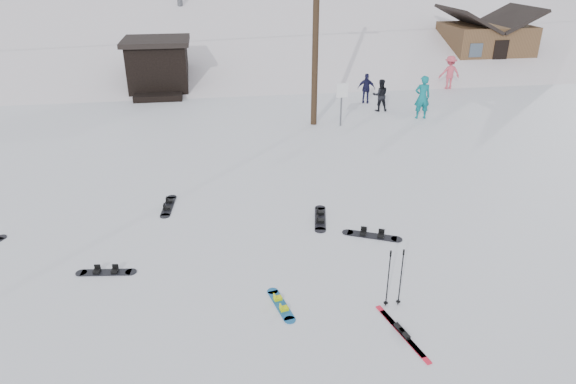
{
  "coord_description": "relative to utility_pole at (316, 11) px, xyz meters",
  "views": [
    {
      "loc": [
        -2.37,
        -7.12,
        6.85
      ],
      "look_at": [
        -0.61,
        4.33,
        1.4
      ],
      "focal_mm": 32.0,
      "sensor_mm": 36.0,
      "label": 1
    }
  ],
  "objects": [
    {
      "name": "ground",
      "position": [
        -2.0,
        -14.0,
        -4.68
      ],
      "size": [
        200.0,
        200.0,
        0.0
      ],
      "primitive_type": "plane",
      "color": "white",
      "rests_on": "ground"
    },
    {
      "name": "utility_pole",
      "position": [
        0.0,
        0.0,
        0.0
      ],
      "size": [
        2.0,
        0.26,
        9.0
      ],
      "color": "#3A2819",
      "rests_on": "ground"
    },
    {
      "name": "trail_sign",
      "position": [
        1.1,
        -0.42,
        -3.41
      ],
      "size": [
        0.5,
        0.09,
        1.85
      ],
      "color": "#595B60",
      "rests_on": "ground"
    },
    {
      "name": "board_scatter_b",
      "position": [
        -5.82,
        -7.2,
        -4.65
      ],
      "size": [
        0.41,
        1.52,
        0.11
      ],
      "rotation": [
        0.0,
        0.0,
        1.47
      ],
      "color": "black",
      "rests_on": "ground"
    },
    {
      "name": "cabin",
      "position": [
        13.0,
        10.0,
        -3.2
      ],
      "size": [
        5.39,
        4.4,
        3.77
      ],
      "color": "brown",
      "rests_on": "ground"
    },
    {
      "name": "board_scatter_d",
      "position": [
        -0.38,
        -9.79,
        -4.65
      ],
      "size": [
        1.47,
        0.85,
        0.11
      ],
      "rotation": [
        0.0,
        0.0,
        -0.44
      ],
      "color": "black",
      "rests_on": "ground"
    },
    {
      "name": "ridge_right",
      "position": [
        36.0,
        36.0,
        -15.68
      ],
      "size": [
        45.66,
        93.98,
        54.59
      ],
      "primitive_type": "cube",
      "rotation": [
        0.21,
        -0.05,
        -0.12
      ],
      "color": "white",
      "rests_on": "ground"
    },
    {
      "name": "ski_poles",
      "position": [
        -0.83,
        -12.67,
        -3.98
      ],
      "size": [
        0.37,
        0.1,
        1.36
      ],
      "color": "black",
      "rests_on": "ground"
    },
    {
      "name": "skier_pink",
      "position": [
        8.52,
        5.12,
        -3.8
      ],
      "size": [
        1.15,
        0.68,
        1.77
      ],
      "primitive_type": "imported",
      "rotation": [
        0.0,
        0.0,
        3.13
      ],
      "color": "#D54B5E",
      "rests_on": "ground"
    },
    {
      "name": "skier_dark",
      "position": [
        3.47,
        1.54,
        -3.93
      ],
      "size": [
        0.78,
        0.64,
        1.49
      ],
      "primitive_type": "imported",
      "rotation": [
        0.0,
        0.0,
        3.04
      ],
      "color": "black",
      "rests_on": "ground"
    },
    {
      "name": "lift_hut",
      "position": [
        -7.0,
        6.94,
        -3.32
      ],
      "size": [
        3.4,
        4.1,
        2.75
      ],
      "color": "black",
      "rests_on": "ground"
    },
    {
      "name": "hero_snowboard",
      "position": [
        -3.18,
        -12.33,
        -4.66
      ],
      "size": [
        0.47,
        1.26,
        0.09
      ],
      "rotation": [
        0.0,
        0.0,
        1.79
      ],
      "color": "#1862A1",
      "rests_on": "ground"
    },
    {
      "name": "board_scatter_a",
      "position": [
        -7.07,
        -10.5,
        -4.66
      ],
      "size": [
        1.42,
        0.4,
        0.1
      ],
      "rotation": [
        0.0,
        0.0,
        -0.12
      ],
      "color": "black",
      "rests_on": "ground"
    },
    {
      "name": "board_scatter_f",
      "position": [
        -1.54,
        -8.64,
        -4.65
      ],
      "size": [
        0.58,
        1.6,
        0.11
      ],
      "rotation": [
        0.0,
        0.0,
        1.37
      ],
      "color": "black",
      "rests_on": "ground"
    },
    {
      "name": "hero_skis",
      "position": [
        -0.93,
        -13.57,
        -4.65
      ],
      "size": [
        0.53,
        1.79,
        0.09
      ],
      "rotation": [
        0.0,
        0.0,
        0.24
      ],
      "color": "red",
      "rests_on": "ground"
    },
    {
      "name": "skier_teal",
      "position": [
        4.93,
        0.12,
        -3.72
      ],
      "size": [
        0.73,
        0.51,
        1.92
      ],
      "primitive_type": "imported",
      "rotation": [
        0.0,
        0.0,
        3.07
      ],
      "color": "#0C7178",
      "rests_on": "ground"
    },
    {
      "name": "ski_slope",
      "position": [
        -2.0,
        41.0,
        -16.68
      ],
      "size": [
        60.0,
        85.24,
        65.97
      ],
      "primitive_type": "cube",
      "rotation": [
        0.31,
        0.0,
        0.0
      ],
      "color": "white",
      "rests_on": "ground"
    },
    {
      "name": "skier_navy",
      "position": [
        3.22,
        2.94,
        -3.95
      ],
      "size": [
        0.93,
        0.64,
        1.46
      ],
      "primitive_type": "imported",
      "rotation": [
        0.0,
        0.0,
        2.78
      ],
      "color": "#18183C",
      "rests_on": "ground"
    }
  ]
}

